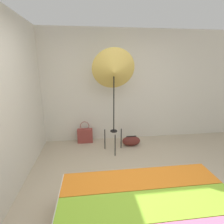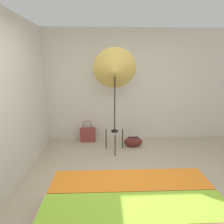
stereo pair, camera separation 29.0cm
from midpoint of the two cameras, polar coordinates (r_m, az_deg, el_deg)
The scene contains 6 objects.
ground_plane at distance 2.61m, azimuth 9.19°, elevation -29.36°, with size 14.00×14.00×0.00m, color tan.
wall_back at distance 4.18m, azimuth 3.88°, elevation 8.12°, with size 8.00×0.05×2.60m.
wall_side_left at distance 3.13m, azimuth -26.04°, elevation 4.07°, with size 0.05×8.00×2.60m.
photo_umbrella at distance 3.45m, azimuth 3.42°, elevation 13.05°, with size 0.85×0.49×2.13m.
tote_bag at distance 4.27m, azimuth -5.97°, elevation -7.35°, with size 0.36×0.12×0.53m.
duffel_bag at distance 4.09m, azimuth 8.96°, elevation -9.61°, with size 0.42×0.23×0.23m.
Camera 2 is at (-0.29, -1.82, 1.84)m, focal length 28.00 mm.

